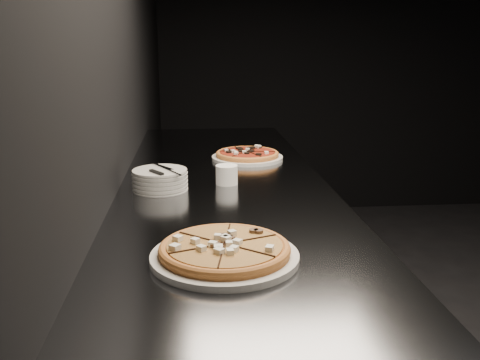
{
  "coord_description": "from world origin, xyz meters",
  "views": [
    {
      "loc": [
        -2.24,
        -1.88,
        1.42
      ],
      "look_at": [
        -2.08,
        -0.1,
        0.95
      ],
      "focal_mm": 40.0,
      "sensor_mm": 36.0,
      "label": 1
    }
  ],
  "objects": [
    {
      "name": "wall_left",
      "position": [
        -2.5,
        0.0,
        1.4
      ],
      "size": [
        0.02,
        5.0,
        2.8
      ],
      "primitive_type": "cube",
      "color": "black",
      "rests_on": "floor"
    },
    {
      "name": "wall_back",
      "position": [
        0.0,
        2.5,
        1.4
      ],
      "size": [
        5.0,
        0.02,
        2.8
      ],
      "primitive_type": "cube",
      "color": "black",
      "rests_on": "floor"
    },
    {
      "name": "counter",
      "position": [
        -2.13,
        0.0,
        0.46
      ],
      "size": [
        0.74,
        2.44,
        0.92
      ],
      "color": "slate",
      "rests_on": "floor"
    },
    {
      "name": "pizza_mushroom",
      "position": [
        -2.17,
        -0.72,
        0.94
      ],
      "size": [
        0.4,
        0.4,
        0.04
      ],
      "rotation": [
        0.0,
        0.0,
        0.36
      ],
      "color": "silver",
      "rests_on": "counter"
    },
    {
      "name": "pizza_tomato",
      "position": [
        -2.01,
        0.37,
        0.94
      ],
      "size": [
        0.31,
        0.31,
        0.04
      ],
      "rotation": [
        0.0,
        0.0,
        -0.13
      ],
      "color": "silver",
      "rests_on": "counter"
    },
    {
      "name": "plate_stack",
      "position": [
        -2.36,
        -0.08,
        0.96
      ],
      "size": [
        0.19,
        0.19,
        0.07
      ],
      "color": "silver",
      "rests_on": "counter"
    },
    {
      "name": "cutlery",
      "position": [
        -2.35,
        -0.1,
        0.99
      ],
      "size": [
        0.09,
        0.19,
        0.01
      ],
      "rotation": [
        0.0,
        0.0,
        0.61
      ],
      "color": "#B4B6BB",
      "rests_on": "plate_stack"
    },
    {
      "name": "ramekin",
      "position": [
        -2.12,
        -0.03,
        0.96
      ],
      "size": [
        0.08,
        0.08,
        0.07
      ],
      "color": "white",
      "rests_on": "counter"
    }
  ]
}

